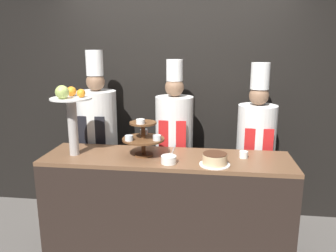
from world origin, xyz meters
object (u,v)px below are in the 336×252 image
at_px(cup_white, 244,155).
at_px(chef_center_left, 174,139).
at_px(tiered_stand, 143,136).
at_px(chef_center_right, 256,144).
at_px(fruit_pedestal, 71,110).
at_px(serving_bowl_near, 169,159).
at_px(chef_left, 98,134).
at_px(cake_round, 215,159).

relative_size(cup_white, chef_center_left, 0.04).
height_order(tiered_stand, chef_center_right, chef_center_right).
distance_m(fruit_pedestal, chef_center_left, 1.10).
bearing_deg(cup_white, chef_center_right, 71.33).
bearing_deg(chef_center_right, serving_bowl_near, -137.64).
bearing_deg(cup_white, tiered_stand, -176.47).
xyz_separation_m(cup_white, chef_left, (-1.47, 0.50, 0.01)).
bearing_deg(tiered_stand, cup_white, 3.53).
height_order(fruit_pedestal, chef_left, chef_left).
height_order(cake_round, cup_white, cake_round).
xyz_separation_m(tiered_stand, chef_left, (-0.60, 0.55, -0.14)).
bearing_deg(fruit_pedestal, serving_bowl_near, -7.22).
bearing_deg(chef_left, cake_round, -30.18).
distance_m(cake_round, chef_center_right, 0.83).
relative_size(cake_round, chef_center_left, 0.14).
bearing_deg(serving_bowl_near, tiered_stand, 145.84).
distance_m(fruit_pedestal, chef_left, 0.71).
bearing_deg(fruit_pedestal, chef_left, 88.93).
xyz_separation_m(fruit_pedestal, cake_round, (1.23, -0.10, -0.36)).
height_order(tiered_stand, cake_round, tiered_stand).
distance_m(serving_bowl_near, chef_center_right, 1.07).
relative_size(tiered_stand, chef_left, 0.20).
xyz_separation_m(fruit_pedestal, chef_center_right, (1.65, 0.61, -0.43)).
bearing_deg(chef_left, cup_white, -18.81).
bearing_deg(chef_center_left, fruit_pedestal, -143.51).
bearing_deg(fruit_pedestal, cup_white, 4.26).
height_order(fruit_pedestal, chef_center_right, chef_center_right).
xyz_separation_m(cake_round, cup_white, (0.25, 0.21, -0.02)).
relative_size(tiered_stand, serving_bowl_near, 2.21).
height_order(fruit_pedestal, cup_white, fruit_pedestal).
bearing_deg(chef_center_right, chef_center_left, -180.00).
bearing_deg(chef_center_right, cup_white, -108.67).
distance_m(fruit_pedestal, serving_bowl_near, 0.94).
distance_m(chef_left, chef_center_left, 0.81).
relative_size(serving_bowl_near, chef_center_left, 0.09).
distance_m(cup_white, chef_center_left, 0.82).
distance_m(fruit_pedestal, cup_white, 1.53).
bearing_deg(fruit_pedestal, chef_center_left, 36.49).
relative_size(chef_center_left, chef_center_right, 1.01).
xyz_separation_m(fruit_pedestal, chef_center_left, (0.83, 0.61, -0.40)).
bearing_deg(cake_round, chef_left, 149.82).
relative_size(fruit_pedestal, chef_left, 0.34).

